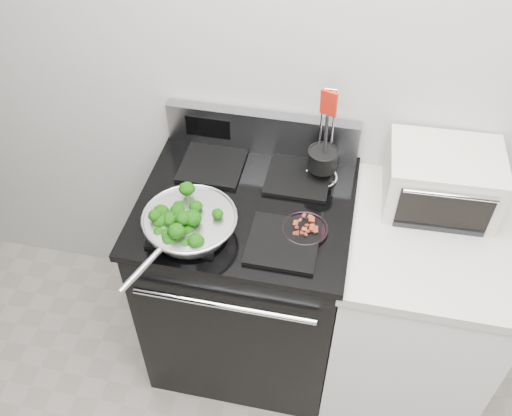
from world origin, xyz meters
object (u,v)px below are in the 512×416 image
(gas_range, at_px, (247,278))
(utensil_holder, at_px, (322,164))
(skillet, at_px, (190,223))
(toaster_oven, at_px, (442,180))
(bacon_plate, at_px, (305,227))

(gas_range, bearing_deg, utensil_holder, 35.91)
(gas_range, distance_m, skillet, 0.57)
(skillet, bearing_deg, toaster_oven, 42.96)
(utensil_holder, bearing_deg, skillet, -117.93)
(utensil_holder, bearing_deg, gas_range, -124.92)
(skillet, bearing_deg, utensil_holder, 62.39)
(gas_range, height_order, utensil_holder, utensil_holder)
(skillet, distance_m, toaster_oven, 0.92)
(gas_range, xyz_separation_m, toaster_oven, (0.69, 0.17, 0.55))
(gas_range, relative_size, bacon_plate, 6.90)
(skillet, height_order, utensil_holder, utensil_holder)
(skillet, xyz_separation_m, toaster_oven, (0.84, 0.37, 0.03))
(skillet, relative_size, bacon_plate, 3.09)
(gas_range, height_order, toaster_oven, toaster_oven)
(bacon_plate, xyz_separation_m, toaster_oven, (0.46, 0.27, 0.07))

